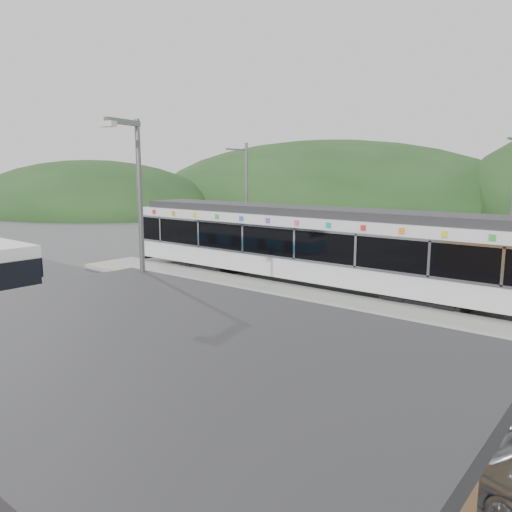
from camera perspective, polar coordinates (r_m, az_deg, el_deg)
The scene contains 9 objects.
ground at distance 18.59m, azimuth -1.61°, elevation -7.22°, with size 120.00×120.00×0.00m, color #4C4C4F.
hills at distance 20.28m, azimuth 22.22°, elevation -6.51°, with size 146.00×149.00×26.00m.
platform at distance 21.07m, azimuth 4.25°, elevation -4.79°, with size 26.00×3.20×0.30m, color #9E9E99.
yellow_line at distance 20.01m, azimuth 2.13°, elevation -5.09°, with size 26.00×0.10×0.01m, color yellow.
train at distance 23.60m, azimuth 5.50°, elevation 1.49°, with size 20.44×3.01×3.74m.
catenary_mast_west at distance 28.91m, azimuth -1.15°, elevation 6.17°, with size 0.18×1.80×7.00m.
catenary_mast_east at distance 22.61m, azimuth 27.21°, elevation 4.16°, with size 0.18×1.80×7.00m.
station_shelter at distance 8.13m, azimuth -11.34°, elevation -18.65°, with size 9.20×6.20×3.00m.
lamp_post at distance 12.19m, azimuth -13.46°, elevation 2.44°, with size 0.38×1.18×6.59m.
Camera 1 is at (11.59, -13.51, 5.38)m, focal length 35.00 mm.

